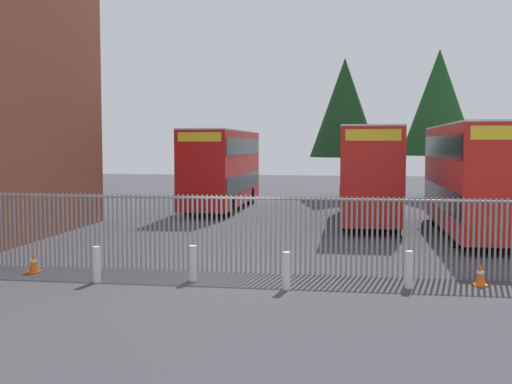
% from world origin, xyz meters
% --- Properties ---
extents(ground_plane, '(100.00, 100.00, 0.00)m').
position_xyz_m(ground_plane, '(0.00, 8.00, 0.00)').
color(ground_plane, '#3D3D42').
extents(palisade_fence, '(15.98, 0.14, 2.35)m').
position_xyz_m(palisade_fence, '(-0.03, 0.00, 1.18)').
color(palisade_fence, gray).
rests_on(palisade_fence, ground).
extents(double_decker_bus_near_gate, '(2.54, 10.81, 4.42)m').
position_xyz_m(double_decker_bus_near_gate, '(8.01, 8.80, 2.42)').
color(double_decker_bus_near_gate, red).
rests_on(double_decker_bus_near_gate, ground).
extents(double_decker_bus_behind_fence_left, '(2.54, 10.81, 4.42)m').
position_xyz_m(double_decker_bus_behind_fence_left, '(4.05, 12.80, 2.42)').
color(double_decker_bus_behind_fence_left, red).
rests_on(double_decker_bus_behind_fence_left, ground).
extents(double_decker_bus_behind_fence_right, '(2.54, 10.81, 4.42)m').
position_xyz_m(double_decker_bus_behind_fence_right, '(-3.95, 17.36, 2.42)').
color(double_decker_bus_behind_fence_right, red).
rests_on(double_decker_bus_behind_fence_right, ground).
extents(bollard_near_left, '(0.20, 0.20, 0.95)m').
position_xyz_m(bollard_near_left, '(-3.36, -1.80, 0.47)').
color(bollard_near_left, silver).
rests_on(bollard_near_left, ground).
extents(bollard_center_front, '(0.20, 0.20, 0.95)m').
position_xyz_m(bollard_center_front, '(-0.89, -1.26, 0.47)').
color(bollard_center_front, silver).
rests_on(bollard_center_front, ground).
extents(bollard_near_right, '(0.20, 0.20, 0.95)m').
position_xyz_m(bollard_near_right, '(1.67, -1.89, 0.47)').
color(bollard_near_right, silver).
rests_on(bollard_near_right, ground).
extents(bollard_far_right, '(0.20, 0.20, 0.95)m').
position_xyz_m(bollard_far_right, '(4.72, -1.26, 0.47)').
color(bollard_far_right, silver).
rests_on(bollard_far_right, ground).
extents(traffic_cone_by_gate, '(0.34, 0.34, 0.59)m').
position_xyz_m(traffic_cone_by_gate, '(-5.62, -0.88, 0.29)').
color(traffic_cone_by_gate, orange).
rests_on(traffic_cone_by_gate, ground).
extents(traffic_cone_mid_forecourt, '(0.34, 0.34, 0.59)m').
position_xyz_m(traffic_cone_mid_forecourt, '(6.56, -0.68, 0.29)').
color(traffic_cone_mid_forecourt, orange).
rests_on(traffic_cone_mid_forecourt, ground).
extents(tree_tall_back, '(4.99, 4.99, 10.04)m').
position_xyz_m(tree_tall_back, '(8.96, 26.75, 6.47)').
color(tree_tall_back, '#4C3823').
rests_on(tree_tall_back, ground).
extents(tree_short_side, '(4.65, 4.65, 9.45)m').
position_xyz_m(tree_short_side, '(2.69, 25.85, 6.12)').
color(tree_short_side, '#4C3823').
rests_on(tree_short_side, ground).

